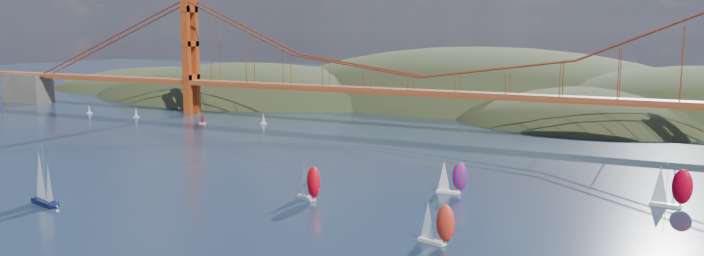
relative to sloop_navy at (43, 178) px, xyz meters
name	(u,v)px	position (x,y,z in m)	size (l,w,h in m)	color
headlands	(574,135)	(82.14, 250.85, -18.91)	(725.00, 225.00, 96.00)	black
bridge	(419,52)	(35.45, 152.56, 25.78)	(552.00, 12.00, 55.00)	brown
sloop_navy	(43,178)	(0.00, 0.00, 0.00)	(9.85, 6.67, 14.62)	black
racer_0	(309,181)	(54.14, 32.72, -1.78)	(8.78, 6.52, 9.89)	white
racer_1	(436,222)	(94.06, 14.01, -2.05)	(8.33, 4.78, 9.33)	silver
racer_3	(670,186)	(133.52, 65.49, -1.43)	(9.34, 3.94, 10.63)	silver
racer_rwb	(452,177)	(83.30, 54.83, -2.09)	(8.13, 3.50, 9.24)	silver
distant_boat_0	(89,109)	(-128.55, 130.31, -4.05)	(3.00, 2.00, 4.70)	silver
distant_boat_1	(136,112)	(-97.73, 130.19, -4.05)	(3.00, 2.00, 4.70)	silver
distant_boat_2	(202,118)	(-55.98, 127.26, -4.05)	(3.00, 2.00, 4.70)	silver
distant_boat_3	(264,119)	(-31.48, 138.69, -4.05)	(3.00, 2.00, 4.70)	silver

